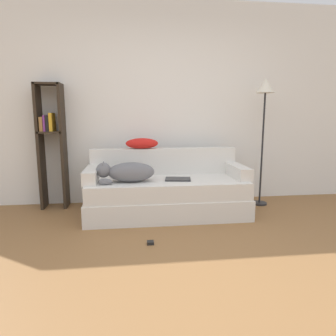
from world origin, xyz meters
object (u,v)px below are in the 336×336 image
Objects in this scene: floor_lamp at (265,100)px; power_adapter at (150,243)px; couch at (167,197)px; laptop at (178,179)px; dog at (127,172)px; throw_pillow at (142,143)px; bookshelf at (51,140)px.

floor_lamp is 2.36m from power_adapter.
laptop is at bearing -29.35° from couch.
throw_pillow is at bearing 65.50° from dog.
bookshelf reaches higher than dog.
couch is 1.66m from bookshelf.
floor_lamp reaches higher than bookshelf.
couch is at bearing -47.83° from throw_pillow.
laptop is (0.59, 0.03, -0.11)m from dog.
laptop is at bearing 3.32° from dog.
floor_lamp is at bearing -1.11° from throw_pillow.
dog is 1.18m from bookshelf.
laptop is at bearing -43.25° from throw_pillow.
laptop is at bearing 63.56° from power_adapter.
floor_lamp is (1.31, 0.28, 1.17)m from couch.
dog is 2.00m from floor_lamp.
power_adapter is at bearing -106.76° from laptop.
throw_pillow is 6.57× the size of power_adapter.
dog is 10.56× the size of power_adapter.
bookshelf is at bearing 148.02° from dog.
dog reaches higher than couch.
bookshelf is (-1.15, 0.18, 0.04)m from throw_pillow.
couch is 30.60× the size of power_adapter.
laptop is 1.55m from floor_lamp.
dog is at bearing -167.82° from floor_lamp.
dog is at bearing -31.98° from bookshelf.
bookshelf is (-1.43, 0.50, 0.67)m from couch.
floor_lamp reaches higher than dog.
floor_lamp reaches higher than power_adapter.
floor_lamp is at bearing 26.10° from laptop.
couch is at bearing 72.76° from power_adapter.
dog is 0.94m from power_adapter.
laptop reaches higher than couch.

